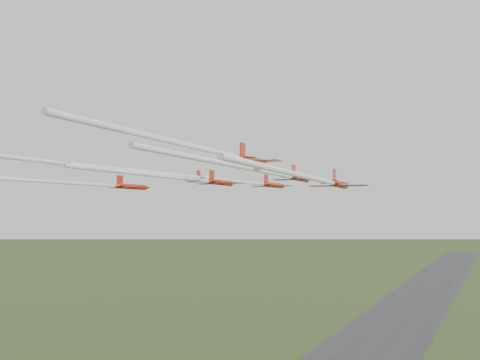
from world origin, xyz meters
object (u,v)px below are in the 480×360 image
at_px(jet_row3_mid, 194,180).
at_px(jet_row4_right, 223,154).
at_px(jet_lead, 236,181).
at_px(jet_row2_right, 273,173).
at_px(jet_row2_left, 159,175).
at_px(jet_row3_left, 80,183).
at_px(jet_row3_right, 322,180).

relative_size(jet_row3_mid, jet_row4_right, 0.86).
height_order(jet_lead, jet_row2_right, jet_row2_right).
relative_size(jet_row2_left, jet_row2_right, 1.07).
bearing_deg(jet_lead, jet_row2_right, -35.74).
distance_m(jet_row2_left, jet_row3_mid, 13.76).
relative_size(jet_row3_left, jet_row4_right, 1.09).
bearing_deg(jet_row2_right, jet_row3_right, -38.11).
bearing_deg(jet_row2_left, jet_row3_left, -131.85).
distance_m(jet_lead, jet_row3_right, 28.51).
bearing_deg(jet_row3_mid, jet_row2_right, 41.26).
relative_size(jet_row2_left, jet_row3_right, 1.22).
height_order(jet_row3_right, jet_row4_right, jet_row4_right).
bearing_deg(jet_row2_right, jet_row4_right, -92.33).
xyz_separation_m(jet_row2_right, jet_row4_right, (0.09, -18.26, 1.49)).
height_order(jet_row2_left, jet_row3_left, jet_row2_left).
relative_size(jet_lead, jet_row3_left, 1.18).
height_order(jet_lead, jet_row4_right, jet_row4_right).
distance_m(jet_lead, jet_row4_right, 30.03).
height_order(jet_row2_left, jet_row3_mid, jet_row2_left).
relative_size(jet_row2_left, jet_row3_left, 1.21).
relative_size(jet_row2_right, jet_row3_left, 1.13).
distance_m(jet_row2_right, jet_row3_right, 13.72).
xyz_separation_m(jet_row2_right, jet_row3_right, (11.06, -7.89, -1.96)).
distance_m(jet_lead, jet_row2_right, 14.93).
distance_m(jet_row2_left, jet_row3_right, 33.35).
relative_size(jet_row2_right, jet_row4_right, 1.23).
bearing_deg(jet_row3_mid, jet_row3_right, 2.23).
bearing_deg(jet_lead, jet_row3_right, -34.31).
distance_m(jet_row3_left, jet_row3_right, 41.95).
relative_size(jet_row2_right, jet_row3_mid, 1.42).
distance_m(jet_row3_left, jet_row4_right, 31.26).
bearing_deg(jet_lead, jet_row4_right, -64.12).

